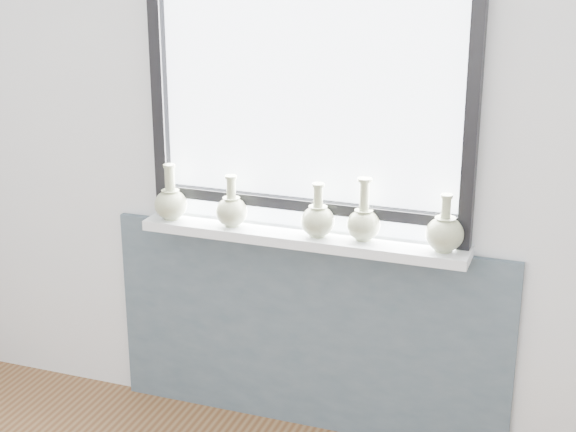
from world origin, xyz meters
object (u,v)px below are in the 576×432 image
(windowsill, at_px, (302,238))
(vase_d, at_px, (364,222))
(vase_a, at_px, (171,202))
(vase_e, at_px, (445,232))
(vase_c, at_px, (318,219))
(vase_b, at_px, (231,210))

(windowsill, xyz_separation_m, vase_d, (0.25, 0.01, 0.09))
(vase_a, distance_m, vase_e, 1.12)
(windowsill, xyz_separation_m, vase_c, (0.07, -0.01, 0.09))
(vase_b, height_order, vase_d, vase_d)
(vase_b, xyz_separation_m, vase_d, (0.54, 0.02, 0.00))
(vase_b, distance_m, vase_e, 0.85)
(vase_a, bearing_deg, vase_d, 2.08)
(vase_b, bearing_deg, vase_a, -178.67)
(windowsill, relative_size, vase_a, 5.70)
(vase_a, relative_size, vase_c, 1.09)
(vase_b, bearing_deg, vase_e, 0.60)
(vase_d, bearing_deg, vase_a, -177.92)
(vase_a, distance_m, vase_d, 0.81)
(vase_c, bearing_deg, vase_b, -179.63)
(vase_a, relative_size, vase_e, 1.06)
(vase_c, bearing_deg, vase_e, 0.77)
(windowsill, xyz_separation_m, vase_b, (-0.29, -0.02, 0.09))
(vase_c, xyz_separation_m, vase_e, (0.49, 0.01, 0.00))
(vase_c, bearing_deg, vase_a, -179.22)
(vase_d, xyz_separation_m, vase_e, (0.31, -0.01, 0.00))
(vase_c, relative_size, vase_e, 0.97)
(vase_b, bearing_deg, windowsill, 3.33)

